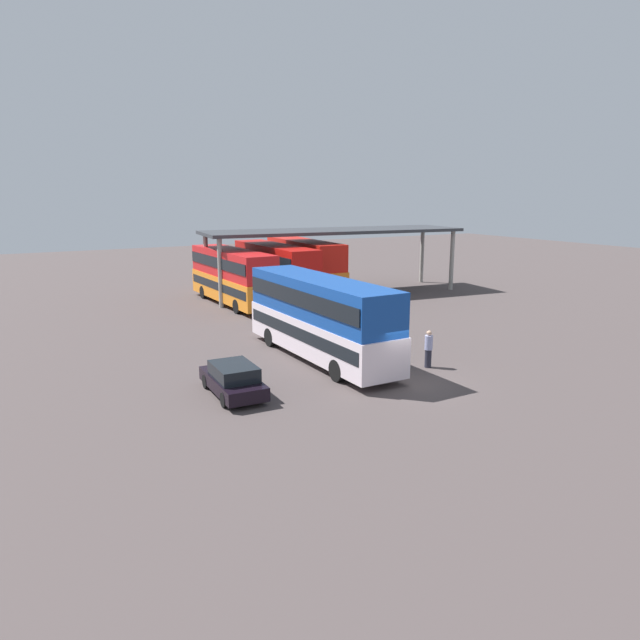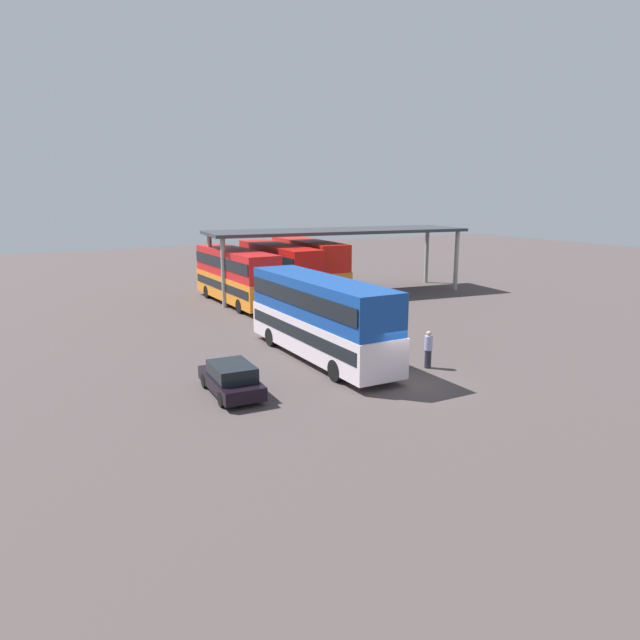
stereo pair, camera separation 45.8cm
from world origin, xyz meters
name	(u,v)px [view 1 (the left image)]	position (x,y,z in m)	size (l,w,h in m)	color
ground_plane	(400,382)	(0.00, 0.00, 0.00)	(140.00, 140.00, 0.00)	#483E3D
double_decker_main	(320,315)	(-1.31, 4.98, 2.25)	(2.69, 11.27, 4.10)	silver
parked_hatchback	(233,379)	(-7.05, 2.06, 0.67)	(1.86, 4.15, 1.35)	black
double_decker_near_canopy	(232,274)	(0.14, 20.93, 2.24)	(2.81, 11.15, 4.07)	orange
double_decker_mid_row	(275,270)	(3.75, 21.19, 2.34)	(2.63, 11.30, 4.26)	orange
double_decker_far_right	(304,264)	(7.30, 23.02, 2.38)	(3.16, 11.25, 4.35)	orange
depot_canopy	(334,233)	(9.14, 21.30, 4.95)	(21.81, 7.97, 5.28)	#33353A
pedestrian_waiting	(428,349)	(2.50, 1.15, 0.91)	(0.38, 0.38, 1.81)	#262633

